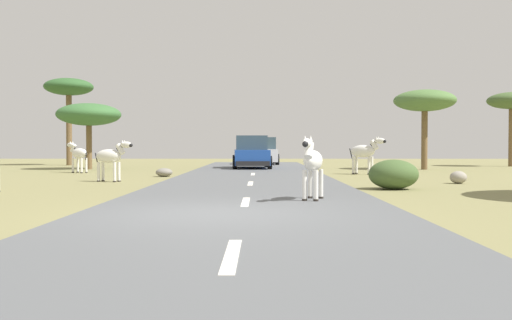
% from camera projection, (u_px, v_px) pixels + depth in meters
% --- Properties ---
extents(ground_plane, '(90.00, 90.00, 0.00)m').
position_uv_depth(ground_plane, '(215.00, 216.00, 10.34)').
color(ground_plane, olive).
extents(road, '(6.00, 64.00, 0.05)m').
position_uv_depth(road, '(243.00, 214.00, 10.34)').
color(road, '#56595B').
rests_on(road, ground_plane).
extents(lane_markings, '(0.16, 56.00, 0.01)m').
position_uv_depth(lane_markings, '(241.00, 220.00, 9.34)').
color(lane_markings, silver).
rests_on(lane_markings, road).
extents(zebra_0, '(0.66, 1.47, 1.42)m').
position_uv_depth(zebra_0, '(312.00, 162.00, 12.76)').
color(zebra_0, silver).
rests_on(zebra_0, road).
extents(zebra_1, '(1.48, 0.79, 1.46)m').
position_uv_depth(zebra_1, '(111.00, 157.00, 19.99)').
color(zebra_1, silver).
rests_on(zebra_1, ground_plane).
extents(zebra_2, '(1.34, 1.12, 1.47)m').
position_uv_depth(zebra_2, '(78.00, 154.00, 26.62)').
color(zebra_2, silver).
rests_on(zebra_2, ground_plane).
extents(zebra_4, '(1.52, 1.25, 1.66)m').
position_uv_depth(zebra_4, '(365.00, 152.00, 25.13)').
color(zebra_4, silver).
rests_on(zebra_4, ground_plane).
extents(car_0, '(2.19, 4.42, 1.74)m').
position_uv_depth(car_0, '(251.00, 153.00, 31.08)').
color(car_0, '#1E479E').
rests_on(car_0, road).
extents(car_1, '(2.16, 4.41, 1.74)m').
position_uv_depth(car_1, '(262.00, 152.00, 37.60)').
color(car_1, silver).
rests_on(car_1, road).
extents(tree_1, '(2.88, 2.88, 4.47)m').
position_uv_depth(tree_1, '(512.00, 102.00, 34.76)').
color(tree_1, brown).
rests_on(tree_1, ground_plane).
extents(tree_2, '(3.22, 3.22, 4.18)m').
position_uv_depth(tree_2, '(425.00, 102.00, 30.25)').
color(tree_2, brown).
rests_on(tree_2, ground_plane).
extents(tree_3, '(3.38, 3.38, 3.50)m').
position_uv_depth(tree_3, '(89.00, 115.00, 30.62)').
color(tree_3, brown).
rests_on(tree_3, ground_plane).
extents(tree_4, '(3.08, 3.08, 5.55)m').
position_uv_depth(tree_4, '(69.00, 89.00, 36.81)').
color(tree_4, brown).
rests_on(tree_4, ground_plane).
extents(bush_1, '(1.43, 1.28, 0.86)m').
position_uv_depth(bush_1, '(393.00, 174.00, 16.58)').
color(bush_1, '#425B2D').
rests_on(bush_1, ground_plane).
extents(rock_0, '(0.68, 0.61, 0.35)m').
position_uv_depth(rock_0, '(164.00, 172.00, 23.33)').
color(rock_0, gray).
rests_on(rock_0, ground_plane).
extents(rock_3, '(0.55, 0.52, 0.41)m').
position_uv_depth(rock_3, '(458.00, 177.00, 19.06)').
color(rock_3, gray).
rests_on(rock_3, ground_plane).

